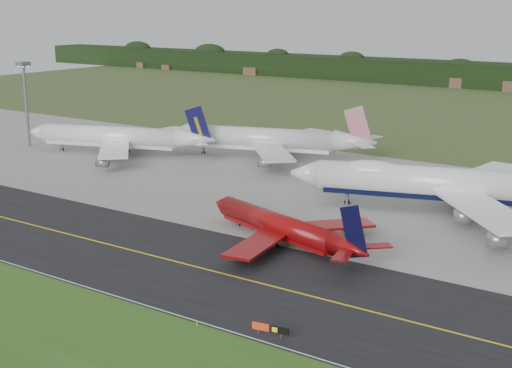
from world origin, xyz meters
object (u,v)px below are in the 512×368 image
object	(u,v)px
jet_star_tail	(269,140)
taxiway_sign	(270,329)
jet_navy_gold	(120,138)
floodlight_mast	(25,89)
jet_red_737	(284,228)
jet_ba_747	(454,185)

from	to	relation	value
jet_star_tail	taxiway_sign	size ratio (longest dim) A/B	11.71
jet_navy_gold	jet_star_tail	size ratio (longest dim) A/B	0.96
jet_navy_gold	floodlight_mast	distance (m)	33.58
jet_star_tail	floodlight_mast	distance (m)	72.76
jet_navy_gold	taxiway_sign	size ratio (longest dim) A/B	11.25
jet_red_737	jet_navy_gold	bearing A→B (deg)	153.14
jet_red_737	floodlight_mast	distance (m)	113.78
jet_navy_gold	floodlight_mast	world-z (taller)	floodlight_mast
jet_red_737	jet_star_tail	bearing A→B (deg)	125.19
jet_red_737	taxiway_sign	world-z (taller)	jet_red_737
jet_red_737	jet_star_tail	distance (m)	70.78
floodlight_mast	jet_star_tail	bearing A→B (deg)	20.41
jet_ba_747	jet_star_tail	size ratio (longest dim) A/B	1.17
jet_ba_747	jet_navy_gold	size ratio (longest dim) A/B	1.22
floodlight_mast	jet_red_737	bearing A→B (deg)	-16.87
jet_ba_747	jet_navy_gold	xyz separation A→B (m)	(-94.95, 4.49, -1.07)
jet_red_737	jet_star_tail	world-z (taller)	jet_star_tail
jet_red_737	floodlight_mast	xyz separation A→B (m)	(-108.07, 32.78, 13.88)
jet_navy_gold	floodlight_mast	size ratio (longest dim) A/B	2.23
jet_star_tail	taxiway_sign	xyz separation A→B (m)	(58.17, -89.04, -3.94)
jet_red_737	jet_navy_gold	distance (m)	86.79
jet_red_737	jet_navy_gold	size ratio (longest dim) A/B	0.71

